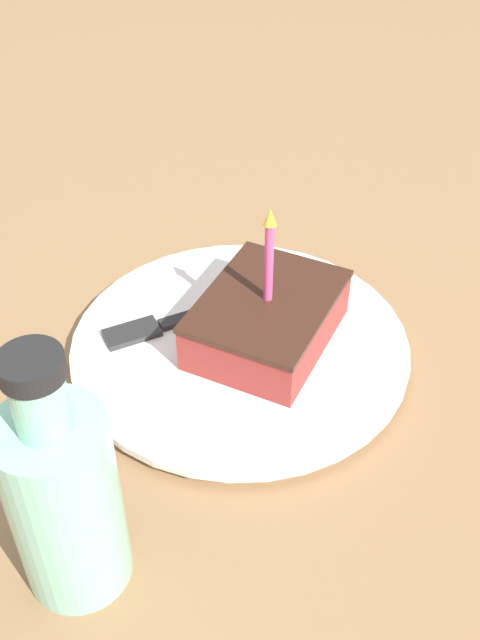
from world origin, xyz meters
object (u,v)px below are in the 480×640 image
(fork, at_px, (195,314))
(bottle, at_px, (64,497))
(cake_slice, at_px, (267,318))
(plate, at_px, (240,346))

(fork, bearing_deg, bottle, 100.64)
(cake_slice, height_order, fork, cake_slice)
(bottle, bearing_deg, fork, -79.36)
(plate, xyz_separation_m, fork, (0.05, -0.01, 0.01))
(plate, xyz_separation_m, bottle, (0.00, 0.22, 0.06))
(cake_slice, height_order, bottle, bottle)
(bottle, bearing_deg, cake_slice, -95.70)
(plate, distance_m, fork, 0.05)
(plate, xyz_separation_m, cake_slice, (-0.02, -0.01, 0.03))
(fork, bearing_deg, plate, 168.20)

